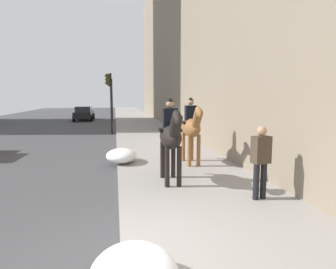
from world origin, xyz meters
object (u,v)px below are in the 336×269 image
at_px(traffic_light_near_curb, 110,94).
at_px(traffic_light_far_curb, 111,93).
at_px(car_near_lane, 84,113).
at_px(mounted_horse_far, 191,127).
at_px(mounted_horse_near, 171,136).
at_px(pedestrian_greeting, 261,158).

relative_size(traffic_light_near_curb, traffic_light_far_curb, 0.95).
distance_m(car_near_lane, traffic_light_far_curb, 3.95).
bearing_deg(mounted_horse_far, car_near_lane, -164.94).
height_order(mounted_horse_near, traffic_light_far_curb, traffic_light_far_curb).
relative_size(mounted_horse_near, traffic_light_far_curb, 0.56).
xyz_separation_m(pedestrian_greeting, traffic_light_near_curb, (13.61, 3.58, 1.55)).
distance_m(mounted_horse_near, pedestrian_greeting, 2.44).
bearing_deg(traffic_light_near_curb, car_near_lane, 13.83).
xyz_separation_m(mounted_horse_near, traffic_light_far_curb, (21.55, 1.83, 1.34)).
height_order(mounted_horse_near, mounted_horse_far, mounted_horse_far).
bearing_deg(traffic_light_far_curb, mounted_horse_near, -175.16).
bearing_deg(traffic_light_near_curb, traffic_light_far_curb, 0.15).
xyz_separation_m(pedestrian_greeting, traffic_light_far_curb, (23.19, 3.61, 1.67)).
relative_size(car_near_lane, traffic_light_near_curb, 1.12).
bearing_deg(traffic_light_far_curb, pedestrian_greeting, -171.16).
relative_size(mounted_horse_far, traffic_light_far_curb, 0.56).
height_order(mounted_horse_near, car_near_lane, mounted_horse_near).
bearing_deg(mounted_horse_near, car_near_lane, -167.56).
relative_size(mounted_horse_far, pedestrian_greeting, 1.37).
relative_size(mounted_horse_far, car_near_lane, 0.53).
distance_m(mounted_horse_near, traffic_light_far_curb, 21.66).
bearing_deg(mounted_horse_far, traffic_light_near_curb, -163.50).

